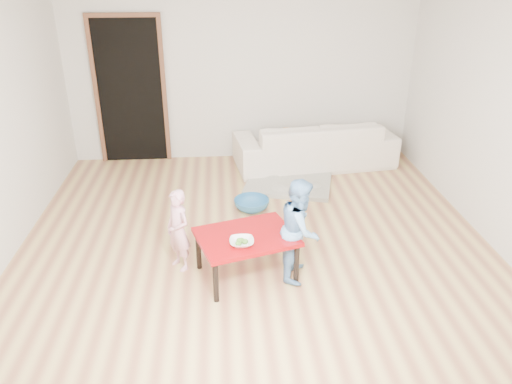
{
  "coord_description": "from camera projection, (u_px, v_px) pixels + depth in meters",
  "views": [
    {
      "loc": [
        -0.34,
        -4.71,
        2.79
      ],
      "look_at": [
        0.0,
        -0.2,
        0.65
      ],
      "focal_mm": 35.0,
      "sensor_mm": 36.0,
      "label": 1
    }
  ],
  "objects": [
    {
      "name": "child_pink",
      "position": [
        178.0,
        230.0,
        4.77
      ],
      "size": [
        0.34,
        0.36,
        0.83
      ],
      "primitive_type": "imported",
      "rotation": [
        0.0,
        0.0,
        -0.9
      ],
      "color": "#E16785",
      "rests_on": "floor"
    },
    {
      "name": "blanket",
      "position": [
        289.0,
        183.0,
        6.72
      ],
      "size": [
        1.3,
        1.17,
        0.06
      ],
      "primitive_type": null,
      "rotation": [
        0.0,
        0.0,
        -0.26
      ],
      "color": "#B4B39F",
      "rests_on": "floor"
    },
    {
      "name": "red_table",
      "position": [
        246.0,
        255.0,
        4.73
      ],
      "size": [
        1.04,
        0.9,
        0.44
      ],
      "primitive_type": null,
      "rotation": [
        0.0,
        0.0,
        0.3
      ],
      "color": "maroon",
      "rests_on": "floor"
    },
    {
      "name": "floor",
      "position": [
        255.0,
        238.0,
        5.46
      ],
      "size": [
        5.0,
        5.0,
        0.01
      ],
      "primitive_type": "cube",
      "color": "#A16545",
      "rests_on": "ground"
    },
    {
      "name": "cushion",
      "position": [
        299.0,
        136.0,
        7.01
      ],
      "size": [
        0.51,
        0.47,
        0.12
      ],
      "primitive_type": "cube",
      "rotation": [
        0.0,
        0.0,
        -0.16
      ],
      "color": "orange",
      "rests_on": "sofa"
    },
    {
      "name": "right_wall",
      "position": [
        499.0,
        118.0,
        5.07
      ],
      "size": [
        0.02,
        5.0,
        2.6
      ],
      "primitive_type": "cube",
      "color": "silver",
      "rests_on": "floor"
    },
    {
      "name": "bowl",
      "position": [
        242.0,
        242.0,
        4.47
      ],
      "size": [
        0.22,
        0.22,
        0.05
      ],
      "primitive_type": "imported",
      "color": "white",
      "rests_on": "red_table"
    },
    {
      "name": "back_wall",
      "position": [
        242.0,
        71.0,
        7.15
      ],
      "size": [
        5.0,
        0.02,
        2.6
      ],
      "primitive_type": "cube",
      "color": "silver",
      "rests_on": "floor"
    },
    {
      "name": "broccoli",
      "position": [
        242.0,
        242.0,
        4.47
      ],
      "size": [
        0.12,
        0.12,
        0.06
      ],
      "primitive_type": null,
      "color": "#2D5919",
      "rests_on": "red_table"
    },
    {
      "name": "sofa",
      "position": [
        315.0,
        143.0,
        7.23
      ],
      "size": [
        2.37,
        1.17,
        0.67
      ],
      "primitive_type": "imported",
      "rotation": [
        0.0,
        0.0,
        3.27
      ],
      "color": "white",
      "rests_on": "floor"
    },
    {
      "name": "basin",
      "position": [
        252.0,
        204.0,
        6.05
      ],
      "size": [
        0.43,
        0.43,
        0.13
      ],
      "primitive_type": "imported",
      "color": "#29689A",
      "rests_on": "floor"
    },
    {
      "name": "doorway",
      "position": [
        131.0,
        92.0,
        7.15
      ],
      "size": [
        1.02,
        0.08,
        2.11
      ],
      "primitive_type": null,
      "color": "brown",
      "rests_on": "back_wall"
    },
    {
      "name": "child_blue",
      "position": [
        300.0,
        229.0,
        4.63
      ],
      "size": [
        0.49,
        0.57,
        1.0
      ],
      "primitive_type": "imported",
      "rotation": [
        0.0,
        0.0,
        1.3
      ],
      "color": "#588ACE",
      "rests_on": "floor"
    }
  ]
}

